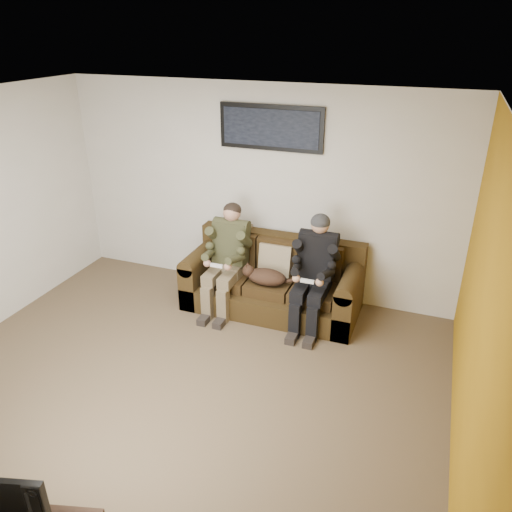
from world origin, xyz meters
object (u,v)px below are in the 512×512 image
at_px(sofa, 274,282).
at_px(cat, 265,276).
at_px(framed_poster, 271,128).
at_px(person_left, 227,252).
at_px(person_right, 315,266).

relative_size(sofa, cat, 3.16).
bearing_deg(framed_poster, cat, -74.94).
xyz_separation_m(person_left, cat, (0.51, -0.07, -0.19)).
distance_m(person_right, framed_poster, 1.67).
height_order(sofa, framed_poster, framed_poster).
height_order(sofa, person_right, person_right).
height_order(person_left, person_right, person_right).
xyz_separation_m(sofa, cat, (-0.03, -0.25, 0.20)).
height_order(person_right, framed_poster, framed_poster).
distance_m(person_left, framed_poster, 1.54).
bearing_deg(sofa, cat, -96.63).
relative_size(person_left, framed_poster, 1.02).
distance_m(person_right, cat, 0.60).
relative_size(person_left, person_right, 0.99).
bearing_deg(sofa, person_left, -162.02).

